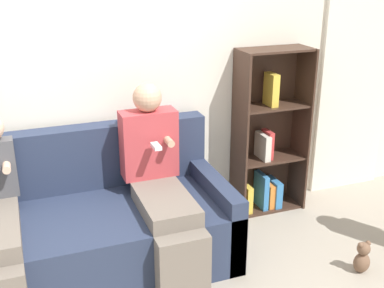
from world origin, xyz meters
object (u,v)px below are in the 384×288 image
adult_seated (160,179)px  child_seated (0,216)px  bookshelf (267,142)px  teddy_bear (362,258)px  couch (87,228)px

adult_seated → child_seated: size_ratio=1.10×
bookshelf → teddy_bear: (0.17, -1.10, -0.48)m
couch → teddy_bear: couch is taller
adult_seated → teddy_bear: size_ratio=5.14×
adult_seated → child_seated: (-1.04, -0.04, -0.07)m
couch → adult_seated: size_ratio=1.58×
bookshelf → teddy_bear: bearing=-81.3°
child_seated → couch: bearing=15.1°
adult_seated → child_seated: 1.04m
bookshelf → teddy_bear: size_ratio=5.74×
couch → bookshelf: 1.65m
couch → adult_seated: bearing=-11.8°
child_seated → teddy_bear: (2.28, -0.62, -0.45)m
child_seated → teddy_bear: child_seated is taller
child_seated → bookshelf: 2.17m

